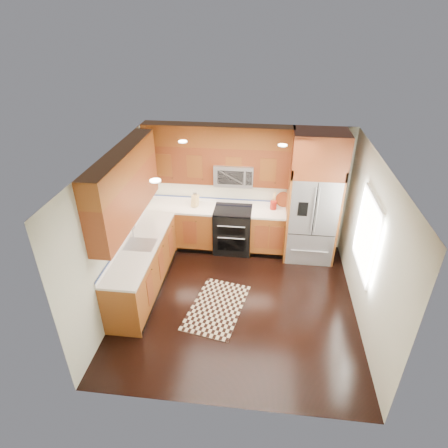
# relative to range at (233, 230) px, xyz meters

# --- Properties ---
(ground) EXTENTS (4.00, 4.00, 0.00)m
(ground) POSITION_rel_range_xyz_m (0.25, -1.67, -0.47)
(ground) COLOR black
(ground) RESTS_ON ground
(wall_back) EXTENTS (4.00, 0.02, 2.60)m
(wall_back) POSITION_rel_range_xyz_m (0.25, 0.33, 0.83)
(wall_back) COLOR beige
(wall_back) RESTS_ON ground
(wall_left) EXTENTS (0.02, 4.00, 2.60)m
(wall_left) POSITION_rel_range_xyz_m (-1.75, -1.67, 0.83)
(wall_left) COLOR beige
(wall_left) RESTS_ON ground
(wall_right) EXTENTS (0.02, 4.00, 2.60)m
(wall_right) POSITION_rel_range_xyz_m (2.25, -1.67, 0.83)
(wall_right) COLOR beige
(wall_right) RESTS_ON ground
(window) EXTENTS (0.04, 1.10, 1.30)m
(window) POSITION_rel_range_xyz_m (2.23, -1.47, 0.93)
(window) COLOR white
(window) RESTS_ON ground
(base_cabinets) EXTENTS (2.85, 3.00, 0.90)m
(base_cabinets) POSITION_rel_range_xyz_m (-0.98, -0.77, -0.02)
(base_cabinets) COLOR brown
(base_cabinets) RESTS_ON ground
(countertop) EXTENTS (2.86, 3.01, 0.04)m
(countertop) POSITION_rel_range_xyz_m (-0.84, -0.65, 0.45)
(countertop) COLOR white
(countertop) RESTS_ON base_cabinets
(upper_cabinets) EXTENTS (2.85, 3.00, 1.15)m
(upper_cabinets) POSITION_rel_range_xyz_m (-0.90, -0.58, 1.56)
(upper_cabinets) COLOR brown
(upper_cabinets) RESTS_ON ground
(range) EXTENTS (0.76, 0.67, 0.95)m
(range) POSITION_rel_range_xyz_m (0.00, 0.00, 0.00)
(range) COLOR black
(range) RESTS_ON ground
(microwave) EXTENTS (0.76, 0.40, 0.42)m
(microwave) POSITION_rel_range_xyz_m (-0.00, 0.13, 1.19)
(microwave) COLOR #B2B2B7
(microwave) RESTS_ON ground
(refrigerator) EXTENTS (0.98, 0.75, 2.60)m
(refrigerator) POSITION_rel_range_xyz_m (1.55, -0.04, 0.83)
(refrigerator) COLOR #B2B2B7
(refrigerator) RESTS_ON ground
(sink_faucet) EXTENTS (0.54, 0.44, 0.37)m
(sink_faucet) POSITION_rel_range_xyz_m (-1.48, -1.44, 0.52)
(sink_faucet) COLOR #B2B2B7
(sink_faucet) RESTS_ON countertop
(rug) EXTENTS (1.09, 1.53, 0.01)m
(rug) POSITION_rel_range_xyz_m (-0.08, -1.84, -0.46)
(rug) COLOR black
(rug) RESTS_ON ground
(knife_block) EXTENTS (0.14, 0.17, 0.30)m
(knife_block) POSITION_rel_range_xyz_m (-0.78, 0.07, 0.59)
(knife_block) COLOR tan
(knife_block) RESTS_ON countertop
(utensil_crock) EXTENTS (0.16, 0.16, 0.37)m
(utensil_crock) POSITION_rel_range_xyz_m (0.80, 0.13, 0.60)
(utensil_crock) COLOR maroon
(utensil_crock) RESTS_ON countertop
(cutting_board) EXTENTS (0.38, 0.38, 0.02)m
(cutting_board) POSITION_rel_range_xyz_m (1.00, 0.27, 0.48)
(cutting_board) COLOR brown
(cutting_board) RESTS_ON countertop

